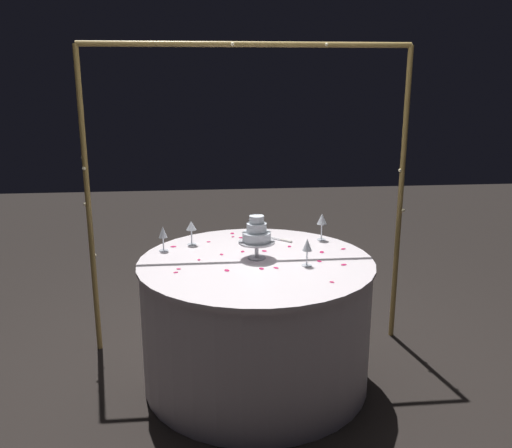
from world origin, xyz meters
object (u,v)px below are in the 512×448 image
at_px(wine_glass_2, 307,246).
at_px(cake_knife, 276,239).
at_px(wine_glass_3, 322,220).
at_px(wine_glass_0, 191,227).
at_px(wine_glass_1, 163,234).
at_px(decorative_arch, 249,152).
at_px(tiered_cake, 257,234).
at_px(main_table, 256,321).

bearing_deg(wine_glass_2, cake_knife, 101.42).
bearing_deg(wine_glass_2, wine_glass_3, 68.85).
distance_m(wine_glass_0, cake_knife, 0.58).
distance_m(wine_glass_1, cake_knife, 0.77).
bearing_deg(decorative_arch, cake_knife, -27.83).
height_order(tiered_cake, wine_glass_1, tiered_cake).
height_order(tiered_cake, wine_glass_3, tiered_cake).
height_order(decorative_arch, wine_glass_0, decorative_arch).
height_order(wine_glass_2, wine_glass_3, wine_glass_3).
bearing_deg(main_table, cake_knife, 67.53).
bearing_deg(wine_glass_2, wine_glass_0, 144.53).
height_order(wine_glass_1, wine_glass_3, wine_glass_3).
relative_size(wine_glass_0, wine_glass_2, 0.97).
distance_m(tiered_cake, wine_glass_3, 0.58).
relative_size(wine_glass_1, wine_glass_3, 0.86).
relative_size(wine_glass_2, cake_knife, 0.70).
height_order(decorative_arch, wine_glass_1, decorative_arch).
bearing_deg(decorative_arch, wine_glass_3, -15.64).
bearing_deg(wine_glass_3, tiered_cake, -144.07).
height_order(wine_glass_0, wine_glass_1, same).
height_order(tiered_cake, wine_glass_0, tiered_cake).
bearing_deg(wine_glass_0, wine_glass_1, -146.89).
relative_size(wine_glass_1, cake_knife, 0.68).
relative_size(main_table, tiered_cake, 5.31).
bearing_deg(cake_knife, main_table, -112.47).
distance_m(wine_glass_1, wine_glass_3, 1.05).
distance_m(main_table, wine_glass_0, 0.74).
bearing_deg(tiered_cake, wine_glass_2, -29.96).
xyz_separation_m(tiered_cake, wine_glass_0, (-0.40, 0.32, -0.03)).
height_order(wine_glass_0, wine_glass_2, wine_glass_2).
xyz_separation_m(main_table, wine_glass_3, (0.48, 0.38, 0.54)).
xyz_separation_m(decorative_arch, wine_glass_1, (-0.56, -0.27, -0.47)).
xyz_separation_m(main_table, cake_knife, (0.18, 0.42, 0.40)).
relative_size(main_table, wine_glass_0, 8.90).
xyz_separation_m(tiered_cake, wine_glass_3, (0.47, 0.34, -0.01)).
xyz_separation_m(wine_glass_1, wine_glass_2, (0.85, -0.37, 0.01)).
height_order(main_table, wine_glass_2, wine_glass_2).
relative_size(wine_glass_0, wine_glass_1, 1.00).
bearing_deg(wine_glass_2, tiered_cake, 150.04).
distance_m(main_table, wine_glass_3, 0.82).
distance_m(tiered_cake, cake_knife, 0.44).
bearing_deg(decorative_arch, wine_glass_2, -65.94).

